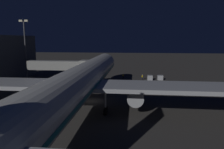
{
  "coord_description": "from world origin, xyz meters",
  "views": [
    {
      "loc": [
        -9.28,
        43.39,
        13.2
      ],
      "look_at": [
        -3.0,
        -14.14,
        3.5
      ],
      "focal_mm": 34.27,
      "sensor_mm": 36.0,
      "label": 1
    }
  ],
  "objects": [
    {
      "name": "airliner_at_gate",
      "position": [
        0.0,
        7.67,
        5.71
      ],
      "size": [
        58.0,
        66.42,
        17.76
      ],
      "color": "silver",
      "rests_on": "ground_plane"
    },
    {
      "name": "baggage_container_near_belt",
      "position": [
        -14.1,
        -25.23,
        0.8
      ],
      "size": [
        1.66,
        1.68,
        1.59
      ],
      "primitive_type": "cube",
      "color": "#B7BABF",
      "rests_on": "ground_plane"
    },
    {
      "name": "jet_bridge",
      "position": [
        10.05,
        -13.75,
        5.85
      ],
      "size": [
        18.25,
        3.4,
        7.39
      ],
      "color": "#9E9E99",
      "rests_on": "ground_plane"
    },
    {
      "name": "ground_plane",
      "position": [
        0.0,
        0.0,
        0.0
      ],
      "size": [
        320.0,
        320.0,
        0.0
      ],
      "primitive_type": "plane",
      "color": "#383533"
    },
    {
      "name": "ground_crew_near_nose_gear",
      "position": [
        -11.67,
        -25.65,
        0.95
      ],
      "size": [
        0.4,
        0.4,
        1.73
      ],
      "color": "black",
      "rests_on": "ground_plane"
    },
    {
      "name": "ground_crew_marshaller_fwd",
      "position": [
        -5.36,
        -27.08,
        0.95
      ],
      "size": [
        0.4,
        0.4,
        1.73
      ],
      "color": "black",
      "rests_on": "ground_plane"
    },
    {
      "name": "baggage_container_far_row",
      "position": [
        -17.43,
        -26.05,
        0.76
      ],
      "size": [
        1.81,
        1.65,
        1.52
      ],
      "primitive_type": "cube",
      "color": "#B7BABF",
      "rests_on": "ground_plane"
    },
    {
      "name": "traffic_cone_nose_port",
      "position": [
        -2.2,
        -24.14,
        0.28
      ],
      "size": [
        0.36,
        0.36,
        0.55
      ],
      "primitive_type": "cone",
      "color": "orange",
      "rests_on": "ground_plane"
    },
    {
      "name": "traffic_cone_nose_starboard",
      "position": [
        2.2,
        -24.14,
        0.28
      ],
      "size": [
        0.36,
        0.36,
        0.55
      ],
      "primitive_type": "cone",
      "color": "orange",
      "rests_on": "ground_plane"
    },
    {
      "name": "apron_floodlight_mast",
      "position": [
        25.5,
        -21.44,
        10.97
      ],
      "size": [
        2.9,
        0.5,
        19.03
      ],
      "color": "#59595E",
      "rests_on": "ground_plane"
    }
  ]
}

